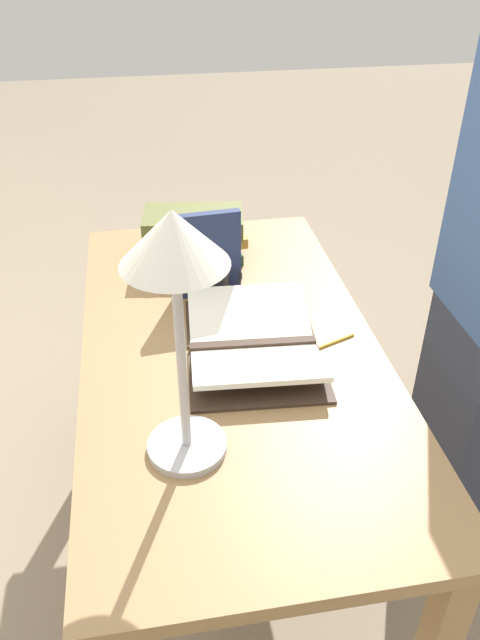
% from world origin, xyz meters
% --- Properties ---
extents(ground_plane, '(12.00, 12.00, 0.00)m').
position_xyz_m(ground_plane, '(0.00, 0.00, 0.00)').
color(ground_plane, gray).
extents(reading_desk, '(1.35, 0.71, 0.74)m').
position_xyz_m(reading_desk, '(0.00, 0.00, 0.63)').
color(reading_desk, '#937047').
rests_on(reading_desk, ground_plane).
extents(open_book, '(0.45, 0.34, 0.06)m').
position_xyz_m(open_book, '(-0.02, -0.05, 0.76)').
color(open_book, '#38281E').
rests_on(open_book, reading_desk).
extents(book_stack_tall, '(0.25, 0.30, 0.14)m').
position_xyz_m(book_stack_tall, '(0.46, 0.04, 0.81)').
color(book_stack_tall, '#234C2D').
rests_on(book_stack_tall, reading_desk).
extents(book_standing_upright, '(0.04, 0.18, 0.24)m').
position_xyz_m(book_standing_upright, '(0.24, 0.03, 0.86)').
color(book_standing_upright, '#1E284C').
rests_on(book_standing_upright, reading_desk).
extents(reading_lamp, '(0.18, 0.18, 0.51)m').
position_xyz_m(reading_lamp, '(-0.32, 0.14, 1.14)').
color(reading_lamp, '#ADADB2').
rests_on(reading_lamp, reading_desk).
extents(coffee_mug, '(0.07, 0.10, 0.10)m').
position_xyz_m(coffee_mug, '(0.25, -0.01, 0.79)').
color(coffee_mug, '#28282D').
rests_on(coffee_mug, reading_desk).
extents(pencil, '(0.06, 0.14, 0.01)m').
position_xyz_m(pencil, '(-0.04, -0.23, 0.74)').
color(pencil, gold).
rests_on(pencil, reading_desk).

